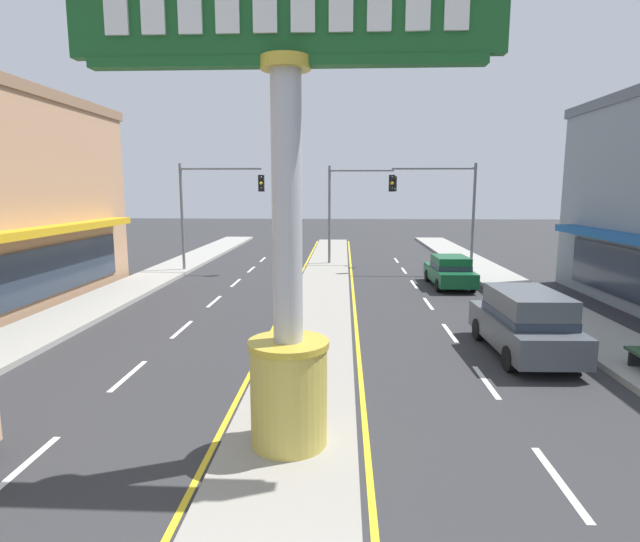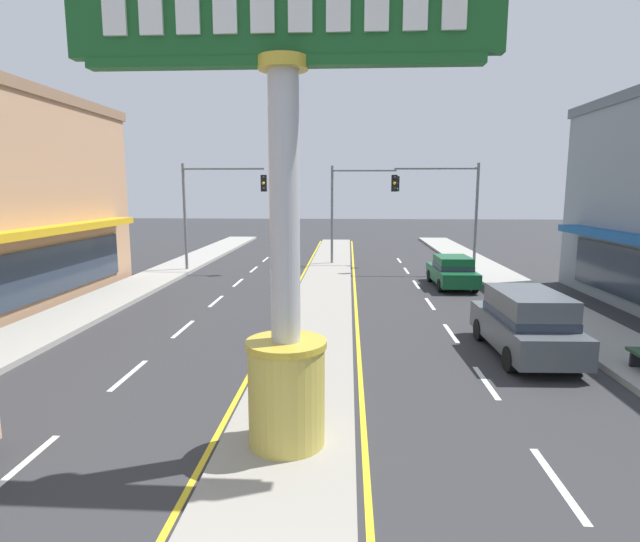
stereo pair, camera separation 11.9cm
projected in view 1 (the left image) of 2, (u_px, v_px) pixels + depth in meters
name	position (u px, v px, depth m)	size (l,w,h in m)	color
median_strip	(320.00, 301.00, 21.57)	(2.51, 52.00, 0.14)	gray
sidewalk_left	(86.00, 309.00, 20.01)	(2.62, 60.00, 0.18)	#9E9B93
sidewalk_right	(560.00, 314.00, 19.17)	(2.62, 60.00, 0.18)	#9E9B93
lane_markings	(319.00, 310.00, 20.25)	(9.25, 52.00, 0.01)	silver
district_sign	(287.00, 221.00, 8.72)	(7.10, 1.46, 8.37)	gold
traffic_light_left_side	(212.00, 198.00, 28.69)	(4.86, 0.46, 6.20)	slate
traffic_light_right_side	(443.00, 199.00, 28.39)	(4.86, 0.46, 6.20)	slate
traffic_light_median_far	(354.00, 198.00, 31.52)	(4.20, 0.46, 6.20)	slate
sedan_near_right_lane	(450.00, 271.00, 24.97)	(1.92, 4.34, 1.53)	#14562D
suv_near_left_lane	(525.00, 322.00, 14.60)	(2.07, 4.65, 1.90)	#4C5156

